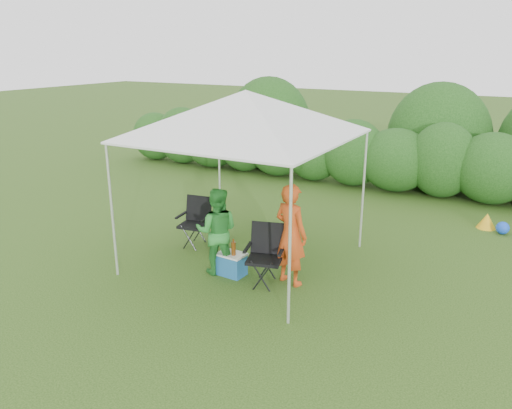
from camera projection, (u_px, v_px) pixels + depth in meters
The scene contains 10 objects.
ground at pixel (231, 271), 8.07m from camera, with size 70.00×70.00×0.00m, color #38591C.
hedge at pixel (357, 155), 12.77m from camera, with size 14.74×1.53×1.80m.
canopy at pixel (246, 114), 7.74m from camera, with size 3.10×3.10×2.83m.
chair_right at pixel (266, 250), 7.53m from camera, with size 0.67×0.63×0.92m.
chair_left at pixel (196, 218), 9.03m from camera, with size 0.60×0.56×0.88m.
man at pixel (291, 235), 7.44m from camera, with size 0.57×0.38×1.57m, color #C54316.
woman at pixel (217, 231), 7.81m from camera, with size 0.68×0.53×1.40m, color #2D8932.
cooler at pixel (232, 264), 7.87m from camera, with size 0.45×0.34×0.36m.
bottle at pixel (233, 247), 7.72m from camera, with size 0.07×0.07×0.27m, color #592D0C.
lawn_toy at pixel (491, 223), 9.84m from camera, with size 0.61×0.51×0.31m.
Camera 1 is at (3.93, -6.25, 3.45)m, focal length 35.00 mm.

